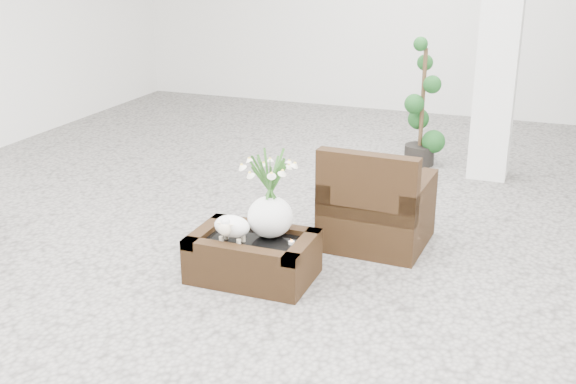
% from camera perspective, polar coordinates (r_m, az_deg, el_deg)
% --- Properties ---
extents(ground, '(11.00, 11.00, 0.00)m').
position_cam_1_polar(ground, '(5.68, 0.36, -5.58)').
color(ground, gray).
rests_on(ground, ground).
extents(column, '(0.40, 0.40, 3.50)m').
position_cam_1_polar(column, '(7.67, 16.85, 13.81)').
color(column, white).
rests_on(column, ground).
extents(coffee_table, '(0.90, 0.60, 0.31)m').
position_cam_1_polar(coffee_table, '(5.37, -2.81, -5.33)').
color(coffee_table, '#311E0E').
rests_on(coffee_table, ground).
extents(sheep_figurine, '(0.28, 0.23, 0.21)m').
position_cam_1_polar(sheep_figurine, '(5.23, -4.50, -2.95)').
color(sheep_figurine, white).
rests_on(sheep_figurine, coffee_table).
extents(planter_narcissus, '(0.44, 0.44, 0.80)m').
position_cam_1_polar(planter_narcissus, '(5.21, -1.46, 0.49)').
color(planter_narcissus, white).
rests_on(planter_narcissus, coffee_table).
extents(tealight, '(0.04, 0.04, 0.03)m').
position_cam_1_polar(tealight, '(5.21, 0.28, -4.04)').
color(tealight, white).
rests_on(tealight, coffee_table).
extents(armchair, '(0.85, 0.82, 0.87)m').
position_cam_1_polar(armchair, '(5.91, 7.22, -0.15)').
color(armchair, '#311E0E').
rests_on(armchair, ground).
extents(topiary, '(0.37, 0.37, 1.40)m').
position_cam_1_polar(topiary, '(8.06, 10.72, 6.97)').
color(topiary, '#143E16').
rests_on(topiary, ground).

